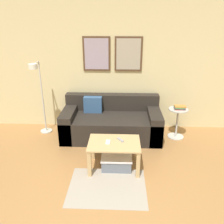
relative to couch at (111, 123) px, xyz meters
The scene contains 10 objects.
wall_back 1.11m from the couch, 88.59° to the left, with size 5.60×0.09×2.55m.
area_rug 1.61m from the couch, 89.53° to the right, with size 1.09×0.85×0.01m, color #A39989.
couch is the anchor object (origin of this frame).
coffee_table 1.11m from the couch, 85.18° to the right, with size 0.80×0.55×0.45m.
storage_bin 1.12m from the couch, 83.13° to the right, with size 0.48×0.36×0.20m.
floor_lamp 1.51m from the couch, behind, with size 0.24×0.50×1.47m.
side_table 1.29m from the couch, ahead, with size 0.37×0.37×0.60m.
book_stack 1.35m from the couch, ahead, with size 0.22×0.18×0.07m.
remote_control 1.06m from the couch, 79.61° to the right, with size 0.04×0.15×0.02m, color #99999E.
cell_phone 1.11m from the couch, 90.19° to the right, with size 0.07×0.14×0.01m, color silver.
Camera 1 is at (0.18, -1.64, 2.25)m, focal length 38.00 mm.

